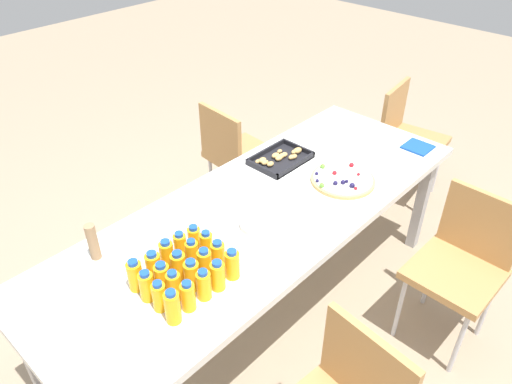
# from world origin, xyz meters

# --- Properties ---
(ground_plane) EXTENTS (12.00, 12.00, 0.00)m
(ground_plane) POSITION_xyz_m (0.00, 0.00, 0.00)
(ground_plane) COLOR gray
(party_table) EXTENTS (2.35, 0.84, 0.73)m
(party_table) POSITION_xyz_m (0.00, 0.00, 0.67)
(party_table) COLOR silver
(party_table) RESTS_ON ground_plane
(chair_far_right) EXTENTS (0.43, 0.43, 0.83)m
(chair_far_right) POSITION_xyz_m (0.56, 0.75, 0.50)
(chair_far_right) COLOR #B7844C
(chair_far_right) RESTS_ON ground_plane
(chair_near_right) EXTENTS (0.41, 0.41, 0.83)m
(chair_near_right) POSITION_xyz_m (0.59, -0.80, 0.50)
(chair_near_right) COLOR #B7844C
(chair_near_right) RESTS_ON ground_plane
(chair_end) EXTENTS (0.45, 0.45, 0.83)m
(chair_end) POSITION_xyz_m (1.57, 0.05, 0.50)
(chair_end) COLOR #B7844C
(chair_end) RESTS_ON ground_plane
(juice_bottle_0) EXTENTS (0.06, 0.06, 0.15)m
(juice_bottle_0) POSITION_xyz_m (-0.72, -0.22, 0.80)
(juice_bottle_0) COLOR #F9AC14
(juice_bottle_0) RESTS_ON party_table
(juice_bottle_1) EXTENTS (0.06, 0.06, 0.13)m
(juice_bottle_1) POSITION_xyz_m (-0.65, -0.22, 0.79)
(juice_bottle_1) COLOR #F9AB14
(juice_bottle_1) RESTS_ON party_table
(juice_bottle_2) EXTENTS (0.06, 0.06, 0.14)m
(juice_bottle_2) POSITION_xyz_m (-0.57, -0.22, 0.79)
(juice_bottle_2) COLOR #F9AF14
(juice_bottle_2) RESTS_ON party_table
(juice_bottle_3) EXTENTS (0.06, 0.06, 0.14)m
(juice_bottle_3) POSITION_xyz_m (-0.50, -0.22, 0.79)
(juice_bottle_3) COLOR #FAAF14
(juice_bottle_3) RESTS_ON party_table
(juice_bottle_4) EXTENTS (0.06, 0.06, 0.14)m
(juice_bottle_4) POSITION_xyz_m (-0.42, -0.22, 0.79)
(juice_bottle_4) COLOR #F9AB14
(juice_bottle_4) RESTS_ON party_table
(juice_bottle_5) EXTENTS (0.05, 0.05, 0.13)m
(juice_bottle_5) POSITION_xyz_m (-0.72, -0.14, 0.79)
(juice_bottle_5) COLOR #F9AC14
(juice_bottle_5) RESTS_ON party_table
(juice_bottle_6) EXTENTS (0.06, 0.06, 0.14)m
(juice_bottle_6) POSITION_xyz_m (-0.65, -0.14, 0.79)
(juice_bottle_6) COLOR #F8AF14
(juice_bottle_6) RESTS_ON party_table
(juice_bottle_7) EXTENTS (0.06, 0.06, 0.14)m
(juice_bottle_7) POSITION_xyz_m (-0.57, -0.15, 0.79)
(juice_bottle_7) COLOR #F8AE14
(juice_bottle_7) RESTS_ON party_table
(juice_bottle_8) EXTENTS (0.06, 0.06, 0.15)m
(juice_bottle_8) POSITION_xyz_m (-0.50, -0.14, 0.80)
(juice_bottle_8) COLOR #FAAF14
(juice_bottle_8) RESTS_ON party_table
(juice_bottle_9) EXTENTS (0.06, 0.06, 0.14)m
(juice_bottle_9) POSITION_xyz_m (-0.42, -0.14, 0.79)
(juice_bottle_9) COLOR #F9AD14
(juice_bottle_9) RESTS_ON party_table
(juice_bottle_10) EXTENTS (0.06, 0.06, 0.14)m
(juice_bottle_10) POSITION_xyz_m (-0.72, -0.07, 0.79)
(juice_bottle_10) COLOR #F9AD14
(juice_bottle_10) RESTS_ON party_table
(juice_bottle_11) EXTENTS (0.06, 0.06, 0.13)m
(juice_bottle_11) POSITION_xyz_m (-0.65, -0.07, 0.79)
(juice_bottle_11) COLOR #FAAE14
(juice_bottle_11) RESTS_ON party_table
(juice_bottle_12) EXTENTS (0.06, 0.06, 0.13)m
(juice_bottle_12) POSITION_xyz_m (-0.57, -0.07, 0.79)
(juice_bottle_12) COLOR #FAAC14
(juice_bottle_12) RESTS_ON party_table
(juice_bottle_13) EXTENTS (0.05, 0.05, 0.15)m
(juice_bottle_13) POSITION_xyz_m (-0.50, -0.07, 0.80)
(juice_bottle_13) COLOR #FAAB14
(juice_bottle_13) RESTS_ON party_table
(juice_bottle_14) EXTENTS (0.05, 0.05, 0.14)m
(juice_bottle_14) POSITION_xyz_m (-0.41, -0.06, 0.80)
(juice_bottle_14) COLOR #FAAE14
(juice_bottle_14) RESTS_ON party_table
(juice_bottle_15) EXTENTS (0.06, 0.06, 0.14)m
(juice_bottle_15) POSITION_xyz_m (-0.72, 0.01, 0.80)
(juice_bottle_15) COLOR #F8AB14
(juice_bottle_15) RESTS_ON party_table
(juice_bottle_16) EXTENTS (0.06, 0.06, 0.14)m
(juice_bottle_16) POSITION_xyz_m (-0.64, 0.00, 0.79)
(juice_bottle_16) COLOR #FAAE14
(juice_bottle_16) RESTS_ON party_table
(juice_bottle_17) EXTENTS (0.06, 0.06, 0.14)m
(juice_bottle_17) POSITION_xyz_m (-0.56, 0.01, 0.80)
(juice_bottle_17) COLOR #F9AC14
(juice_bottle_17) RESTS_ON party_table
(juice_bottle_18) EXTENTS (0.05, 0.05, 0.14)m
(juice_bottle_18) POSITION_xyz_m (-0.49, 0.01, 0.80)
(juice_bottle_18) COLOR #F9AB14
(juice_bottle_18) RESTS_ON party_table
(juice_bottle_19) EXTENTS (0.06, 0.06, 0.14)m
(juice_bottle_19) POSITION_xyz_m (-0.42, 0.01, 0.79)
(juice_bottle_19) COLOR #F9AF14
(juice_bottle_19) RESTS_ON party_table
(fruit_pizza) EXTENTS (0.33, 0.33, 0.05)m
(fruit_pizza) POSITION_xyz_m (0.45, -0.15, 0.74)
(fruit_pizza) COLOR tan
(fruit_pizza) RESTS_ON party_table
(snack_tray) EXTENTS (0.32, 0.23, 0.04)m
(snack_tray) POSITION_xyz_m (0.39, 0.22, 0.74)
(snack_tray) COLOR black
(snack_tray) RESTS_ON party_table
(plate_stack) EXTENTS (0.20, 0.20, 0.02)m
(plate_stack) POSITION_xyz_m (-0.10, -0.09, 0.74)
(plate_stack) COLOR silver
(plate_stack) RESTS_ON party_table
(napkin_stack) EXTENTS (0.15, 0.15, 0.01)m
(napkin_stack) POSITION_xyz_m (1.04, -0.27, 0.73)
(napkin_stack) COLOR #194CA5
(napkin_stack) RESTS_ON party_table
(cardboard_tube) EXTENTS (0.04, 0.04, 0.17)m
(cardboard_tube) POSITION_xyz_m (-0.73, 0.28, 0.81)
(cardboard_tube) COLOR #9E7A56
(cardboard_tube) RESTS_ON party_table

